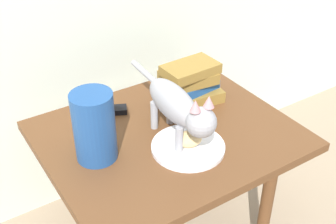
# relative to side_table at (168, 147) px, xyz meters

# --- Properties ---
(side_table) EXTENTS (0.80, 0.66, 0.51)m
(side_table) POSITION_rel_side_table_xyz_m (0.00, 0.00, 0.00)
(side_table) COLOR brown
(side_table) RESTS_ON ground
(plate) EXTENTS (0.23, 0.23, 0.01)m
(plate) POSITION_rel_side_table_xyz_m (0.01, -0.11, 0.07)
(plate) COLOR white
(plate) RESTS_ON side_table
(bread_roll) EXTENTS (0.10, 0.09, 0.05)m
(bread_roll) POSITION_rel_side_table_xyz_m (0.01, -0.11, 0.10)
(bread_roll) COLOR #E0BC7A
(bread_roll) RESTS_ON plate
(cat) EXTENTS (0.11, 0.48, 0.23)m
(cat) POSITION_rel_side_table_xyz_m (0.00, -0.06, 0.20)
(cat) COLOR #99999E
(cat) RESTS_ON side_table
(book_stack) EXTENTS (0.23, 0.16, 0.15)m
(book_stack) POSITION_rel_side_table_xyz_m (0.17, 0.12, 0.14)
(book_stack) COLOR olive
(book_stack) RESTS_ON side_table
(green_vase) EXTENTS (0.12, 0.12, 0.22)m
(green_vase) POSITION_rel_side_table_xyz_m (-0.25, 0.01, 0.17)
(green_vase) COLOR navy
(green_vase) RESTS_ON side_table
(tv_remote) EXTENTS (0.15, 0.11, 0.02)m
(tv_remote) POSITION_rel_side_table_xyz_m (-0.12, 0.22, 0.07)
(tv_remote) COLOR black
(tv_remote) RESTS_ON side_table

